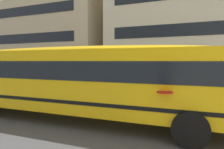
# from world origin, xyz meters

# --- Properties ---
(ground_plane) EXTENTS (400.00, 400.00, 0.00)m
(ground_plane) POSITION_xyz_m (0.00, 0.00, 0.00)
(ground_plane) COLOR #4C4C4F
(sidewalk_far) EXTENTS (120.00, 3.00, 0.01)m
(sidewalk_far) POSITION_xyz_m (0.00, 7.98, 0.01)
(sidewalk_far) COLOR gray
(sidewalk_far) RESTS_ON ground_plane
(lane_centreline) EXTENTS (110.00, 0.16, 0.01)m
(lane_centreline) POSITION_xyz_m (0.00, 0.00, 0.00)
(lane_centreline) COLOR silver
(lane_centreline) RESTS_ON ground_plane
(school_bus) EXTENTS (13.62, 3.23, 3.03)m
(school_bus) POSITION_xyz_m (3.95, -1.80, 1.80)
(school_bus) COLOR yellow
(school_bus) RESTS_ON ground_plane
(parked_car_white_near_corner) EXTENTS (3.91, 1.89, 1.64)m
(parked_car_white_near_corner) POSITION_xyz_m (-5.17, 5.22, 0.84)
(parked_car_white_near_corner) COLOR silver
(parked_car_white_near_corner) RESTS_ON ground_plane
(apartment_block_far_left) EXTENTS (20.78, 11.27, 13.30)m
(apartment_block_far_left) POSITION_xyz_m (-12.50, 15.09, 6.65)
(apartment_block_far_left) COLOR #C6B28E
(apartment_block_far_left) RESTS_ON ground_plane
(apartment_block_far_centre) EXTENTS (15.64, 11.53, 13.30)m
(apartment_block_far_centre) POSITION_xyz_m (7.45, 15.22, 6.65)
(apartment_block_far_centre) COLOR beige
(apartment_block_far_centre) RESTS_ON ground_plane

